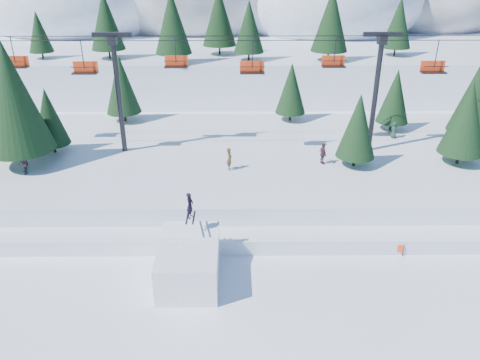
{
  "coord_description": "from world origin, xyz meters",
  "views": [
    {
      "loc": [
        1.05,
        -21.28,
        18.1
      ],
      "look_at": [
        1.27,
        6.0,
        5.2
      ],
      "focal_mm": 35.0,
      "sensor_mm": 36.0,
      "label": 1
    }
  ],
  "objects_px": {
    "jump_kicker": "(189,264)",
    "chairlift": "(238,75)",
    "banner_far": "(382,246)",
    "banner_near": "(330,246)"
  },
  "relations": [
    {
      "from": "banner_far",
      "to": "banner_near",
      "type": "bearing_deg",
      "value": 178.96
    },
    {
      "from": "jump_kicker",
      "to": "chairlift",
      "type": "relative_size",
      "value": 0.12
    },
    {
      "from": "jump_kicker",
      "to": "chairlift",
      "type": "height_order",
      "value": "chairlift"
    },
    {
      "from": "chairlift",
      "to": "banner_far",
      "type": "relative_size",
      "value": 16.83
    },
    {
      "from": "jump_kicker",
      "to": "banner_far",
      "type": "bearing_deg",
      "value": 13.63
    },
    {
      "from": "jump_kicker",
      "to": "banner_far",
      "type": "distance_m",
      "value": 13.15
    },
    {
      "from": "chairlift",
      "to": "banner_far",
      "type": "bearing_deg",
      "value": -52.88
    },
    {
      "from": "jump_kicker",
      "to": "chairlift",
      "type": "distance_m",
      "value": 18.0
    },
    {
      "from": "chairlift",
      "to": "banner_near",
      "type": "bearing_deg",
      "value": -64.09
    },
    {
      "from": "banner_far",
      "to": "jump_kicker",
      "type": "bearing_deg",
      "value": -166.37
    }
  ]
}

